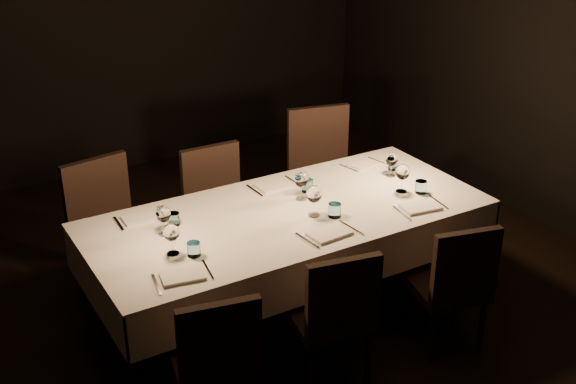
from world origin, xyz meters
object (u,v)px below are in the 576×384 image
chair_near_right (455,281)px  chair_far_right (323,169)px  chair_near_left (216,357)px  dining_table (288,223)px  chair_near_center (335,312)px  chair_far_center (218,204)px  chair_far_left (108,224)px

chair_near_right → chair_far_right: bearing=-81.2°
chair_near_left → chair_near_right: size_ratio=1.00×
chair_near_left → chair_near_right: chair_near_left is taller
chair_near_right → chair_far_right: (0.15, 1.67, 0.08)m
dining_table → chair_near_right: size_ratio=2.91×
chair_near_center → chair_far_center: size_ratio=0.96×
chair_near_right → chair_far_right: chair_far_right is taller
chair_far_center → chair_near_left: bearing=-115.1°
chair_near_left → chair_near_right: bearing=-170.9°
chair_far_right → chair_near_right: bearing=-82.2°
dining_table → chair_far_center: (-0.11, 0.79, -0.18)m
dining_table → chair_near_center: (-0.13, -0.74, -0.19)m
dining_table → chair_far_center: size_ratio=2.73×
dining_table → chair_far_center: bearing=98.2°
dining_table → chair_near_center: size_ratio=2.85×
chair_far_center → chair_far_right: size_ratio=0.89×
chair_near_left → chair_far_right: (1.69, 1.60, 0.08)m
chair_near_center → chair_far_left: size_ratio=0.91×
chair_near_left → chair_far_left: size_ratio=0.90×
chair_near_center → chair_near_left: bearing=12.1°
chair_far_left → dining_table: bearing=-53.2°
chair_near_center → chair_near_right: chair_near_center is taller
chair_far_right → chair_far_left: bearing=-167.4°
chair_near_right → chair_far_left: (-1.58, 1.67, 0.05)m
chair_far_left → chair_far_center: size_ratio=1.05×
dining_table → chair_far_left: (-0.90, 0.86, -0.15)m
dining_table → chair_far_left: 1.26m
chair_far_right → chair_near_center: bearing=-108.1°
chair_far_center → dining_table: bearing=-81.0°
chair_near_left → chair_far_center: size_ratio=0.94×
chair_far_left → chair_far_right: size_ratio=0.94×
chair_near_center → chair_far_left: bearing=-53.3°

